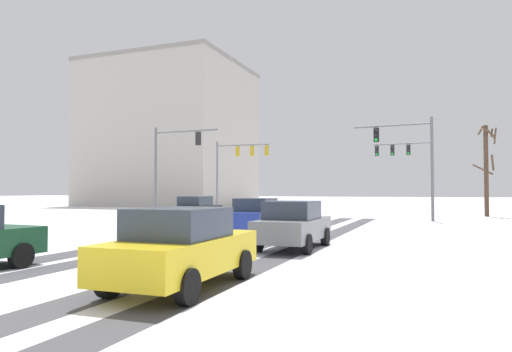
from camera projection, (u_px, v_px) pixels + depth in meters
name	position (u px, v px, depth m)	size (l,w,h in m)	color
wheel_track_left_lane	(220.00, 234.00, 20.71)	(1.02, 29.12, 0.01)	#4C4C51
wheel_track_right_lane	(323.00, 238.00, 19.00)	(0.92, 29.12, 0.01)	#4C4C51
wheel_track_center	(191.00, 233.00, 21.25)	(1.17, 29.12, 0.01)	#4C4C51
wheel_track_oncoming	(286.00, 237.00, 19.58)	(0.99, 29.12, 0.01)	#4C4C51
sidewalk_kerb_right	(476.00, 246.00, 15.75)	(4.00, 29.12, 0.12)	white
traffic_signal_near_left	(172.00, 157.00, 32.39)	(5.10, 0.39, 6.50)	slate
traffic_signal_far_right	(409.00, 159.00, 40.11)	(5.01, 0.58, 6.50)	slate
traffic_signal_near_right	(410.00, 153.00, 28.62)	(4.85, 0.46, 6.50)	slate
traffic_signal_far_left	(238.00, 160.00, 41.68)	(5.06, 0.69, 6.50)	slate
car_black_lead	(196.00, 209.00, 29.14)	(1.84, 4.10, 1.62)	black
car_blue_second	(256.00, 215.00, 21.53)	(1.91, 4.14, 1.62)	#233899
car_grey_third	(293.00, 225.00, 15.63)	(1.84, 4.10, 1.62)	slate
car_yellow_cab_fourth	(182.00, 247.00, 9.33)	(1.89, 4.13, 1.62)	yellow
bare_tree_sidewalk_far	(487.00, 166.00, 35.41)	(1.73, 1.70, 7.02)	#4C3828
office_building_far_left_block	(171.00, 136.00, 64.03)	(19.72, 18.03, 19.32)	#B2ADA3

